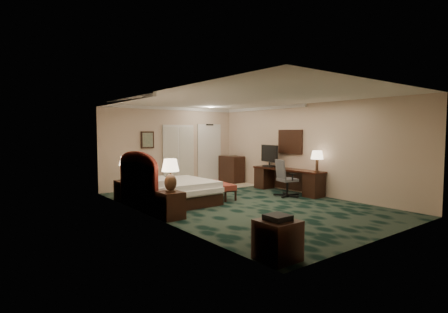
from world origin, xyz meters
TOP-DOWN VIEW (x-y plane):
  - floor at (0.00, 0.00)m, footprint 5.00×7.50m
  - ceiling at (0.00, 0.00)m, footprint 5.00×7.50m
  - wall_back at (0.00, 3.75)m, footprint 5.00×0.00m
  - wall_front at (0.00, -3.75)m, footprint 5.00×0.00m
  - wall_left at (-2.50, 0.00)m, footprint 0.00×7.50m
  - wall_right at (2.50, 0.00)m, footprint 0.00×7.50m
  - crown_molding at (0.00, 0.00)m, footprint 5.00×7.50m
  - tile_patch at (0.90, 2.90)m, footprint 3.20×1.70m
  - headboard at (-2.44, 1.00)m, footprint 0.12×2.00m
  - entry_door at (1.55, 3.72)m, footprint 1.02×0.06m
  - closet_doors at (0.25, 3.71)m, footprint 1.20×0.06m
  - wall_art at (-0.90, 3.71)m, footprint 0.45×0.06m
  - wall_mirror at (2.46, 0.60)m, footprint 0.05×0.95m
  - bed at (-1.45, 1.04)m, footprint 1.90×1.76m
  - nightstand_near at (-2.25, -0.25)m, footprint 0.46×0.53m
  - nightstand_far at (-2.26, 2.27)m, footprint 0.44×0.50m
  - lamp_near at (-2.25, -0.26)m, footprint 0.46×0.46m
  - lamp_far at (-2.22, 2.27)m, footprint 0.42×0.42m
  - bed_bench at (-0.06, 0.98)m, footprint 0.64×1.35m
  - side_table at (-2.20, -3.34)m, footprint 0.54×0.54m
  - desk at (2.21, 0.48)m, footprint 0.55×2.53m
  - tv at (2.18, 1.23)m, footprint 0.28×0.90m
  - desk_lamp at (2.23, -0.61)m, footprint 0.40×0.40m
  - desk_chair at (1.65, -0.03)m, footprint 0.75×0.72m
  - minibar at (2.19, 3.20)m, footprint 0.51×0.92m

SIDE VIEW (x-z plane):
  - floor at x=0.00m, z-range 0.00..0.00m
  - tile_patch at x=0.90m, z-range 0.00..0.01m
  - bed_bench at x=-0.06m, z-range 0.00..0.44m
  - nightstand_far at x=-2.26m, z-range 0.00..0.54m
  - nightstand_near at x=-2.25m, z-range 0.00..0.58m
  - side_table at x=-2.20m, z-range 0.00..0.58m
  - bed at x=-1.45m, z-range 0.00..0.60m
  - desk at x=2.21m, z-range 0.00..0.73m
  - minibar at x=2.19m, z-range 0.00..0.97m
  - desk_chair at x=1.65m, z-range 0.00..1.07m
  - headboard at x=-2.44m, z-range 0.00..1.40m
  - lamp_far at x=-2.22m, z-range 0.54..1.20m
  - lamp_near at x=-2.25m, z-range 0.58..1.28m
  - desk_lamp at x=2.23m, z-range 0.73..1.34m
  - entry_door at x=1.55m, z-range -0.04..2.14m
  - closet_doors at x=0.25m, z-range 0.00..2.10m
  - tv at x=2.18m, z-range 0.73..1.44m
  - wall_back at x=0.00m, z-range 0.00..2.70m
  - wall_front at x=0.00m, z-range 0.00..2.70m
  - wall_left at x=-2.50m, z-range 0.00..2.70m
  - wall_right at x=2.50m, z-range 0.00..2.70m
  - wall_mirror at x=2.46m, z-range 1.18..1.93m
  - wall_art at x=-0.90m, z-range 1.33..1.88m
  - crown_molding at x=0.00m, z-range 2.60..2.70m
  - ceiling at x=0.00m, z-range 2.70..2.70m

